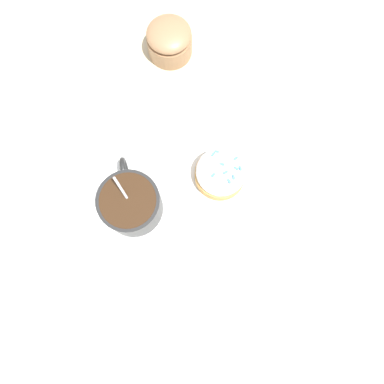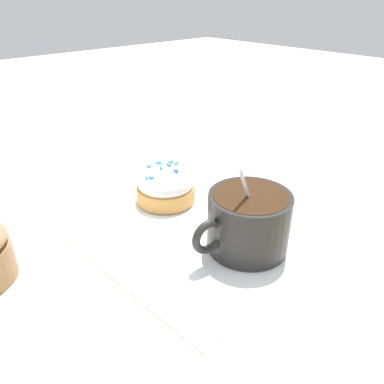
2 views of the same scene
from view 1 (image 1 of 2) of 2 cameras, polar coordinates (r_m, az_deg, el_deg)
ground_plane at (r=0.62m, az=-2.17°, el=-0.10°), size 3.00×3.00×0.00m
paper_napkin at (r=0.62m, az=-2.17°, el=-0.07°), size 0.30×0.31×0.00m
coffee_cup at (r=0.59m, az=-9.43°, el=-1.41°), size 0.09×0.12×0.11m
frosted_pastry at (r=0.61m, az=4.49°, el=2.67°), size 0.08×0.08×0.05m
sugar_bowl at (r=0.70m, az=-3.47°, el=22.05°), size 0.08×0.08×0.06m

